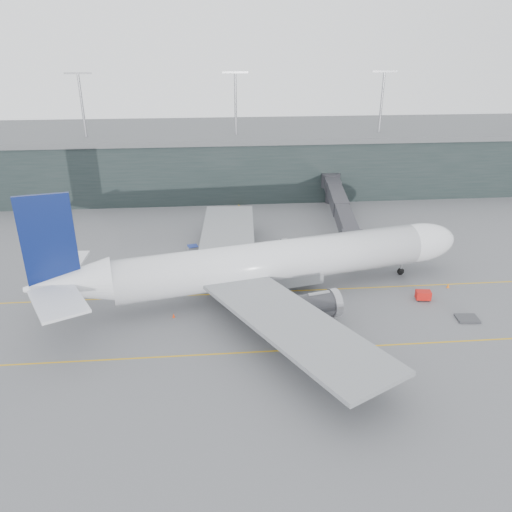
{
  "coord_description": "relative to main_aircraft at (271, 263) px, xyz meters",
  "views": [
    {
      "loc": [
        -1.12,
        -72.73,
        36.7
      ],
      "look_at": [
        5.09,
        -4.0,
        6.24
      ],
      "focal_mm": 35.0,
      "sensor_mm": 36.0,
      "label": 1
    }
  ],
  "objects": [
    {
      "name": "taxiline_b",
      "position": [
        -7.31,
        -15.29,
        -5.27
      ],
      "size": [
        160.0,
        0.25,
        0.02
      ],
      "primitive_type": "cube",
      "color": "gold",
      "rests_on": "ground"
    },
    {
      "name": "cone_tail",
      "position": [
        -14.59,
        -5.74,
        -4.96
      ],
      "size": [
        0.4,
        0.4,
        0.63
      ],
      "primitive_type": "cone",
      "color": "red",
      "rests_on": "ground"
    },
    {
      "name": "cone_wing_port",
      "position": [
        -0.53,
        14.19,
        -4.94
      ],
      "size": [
        0.44,
        0.44,
        0.69
      ],
      "primitive_type": "cone",
      "color": "orange",
      "rests_on": "ground"
    },
    {
      "name": "cone_nose",
      "position": [
        28.41,
        -0.42,
        -4.91
      ],
      "size": [
        0.47,
        0.47,
        0.75
      ],
      "primitive_type": "cone",
      "color": "orange",
      "rests_on": "ground"
    },
    {
      "name": "cone_wing_stbd",
      "position": [
        0.66,
        -13.08,
        -4.9
      ],
      "size": [
        0.48,
        0.48,
        0.76
      ],
      "primitive_type": "cone",
      "color": "orange",
      "rests_on": "ground"
    },
    {
      "name": "terminal",
      "position": [
        -7.31,
        62.71,
        2.34
      ],
      "size": [
        240.0,
        36.0,
        29.0
      ],
      "color": "#1D2726",
      "rests_on": "ground"
    },
    {
      "name": "baggage_dolly",
      "position": [
        26.82,
        -10.08,
        -5.1
      ],
      "size": [
        3.2,
        2.65,
        0.3
      ],
      "primitive_type": "cube",
      "rotation": [
        0.0,
        0.0,
        -0.09
      ],
      "color": "#343539",
      "rests_on": "ground"
    },
    {
      "name": "gse_cart",
      "position": [
        22.81,
        -3.94,
        -4.45
      ],
      "size": [
        2.36,
        1.68,
        1.49
      ],
      "rotation": [
        0.0,
        0.0,
        -0.14
      ],
      "color": "red",
      "rests_on": "ground"
    },
    {
      "name": "taxiline_lead_main",
      "position": [
        -2.31,
        24.71,
        -5.27
      ],
      "size": [
        0.25,
        60.0,
        0.02
      ],
      "primitive_type": "cube",
      "color": "gold",
      "rests_on": "ground"
    },
    {
      "name": "ground",
      "position": [
        -7.31,
        4.71,
        -5.28
      ],
      "size": [
        320.0,
        320.0,
        0.0
      ],
      "primitive_type": "plane",
      "color": "#5B5B60",
      "rests_on": "ground"
    },
    {
      "name": "jet_bridge",
      "position": [
        16.88,
        31.19,
        0.12
      ],
      "size": [
        9.79,
        47.31,
        7.21
      ],
      "rotation": [
        0.0,
        0.0,
        -0.13
      ],
      "color": "#2C2C31",
      "rests_on": "ground"
    },
    {
      "name": "taxiline_a",
      "position": [
        -7.31,
        0.71,
        -5.27
      ],
      "size": [
        160.0,
        0.25,
        0.02
      ],
      "primitive_type": "cube",
      "color": "gold",
      "rests_on": "ground"
    },
    {
      "name": "uld_a",
      "position": [
        -12.36,
        15.87,
        -4.25
      ],
      "size": [
        2.53,
        2.23,
        1.97
      ],
      "rotation": [
        0.0,
        0.0,
        0.26
      ],
      "color": "#313136",
      "rests_on": "ground"
    },
    {
      "name": "main_aircraft",
      "position": [
        0.0,
        0.0,
        0.0
      ],
      "size": [
        66.65,
        61.64,
        18.82
      ],
      "rotation": [
        0.0,
        0.0,
        0.22
      ],
      "color": "white",
      "rests_on": "ground"
    },
    {
      "name": "uld_c",
      "position": [
        -5.78,
        14.62,
        -4.43
      ],
      "size": [
        2.12,
        1.87,
        1.63
      ],
      "rotation": [
        0.0,
        0.0,
        0.28
      ],
      "color": "#313136",
      "rests_on": "ground"
    },
    {
      "name": "uld_b",
      "position": [
        -9.78,
        15.45,
        -4.19
      ],
      "size": [
        2.65,
        2.32,
        2.07
      ],
      "rotation": [
        0.0,
        0.0,
        -0.25
      ],
      "color": "#313136",
      "rests_on": "ground"
    }
  ]
}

